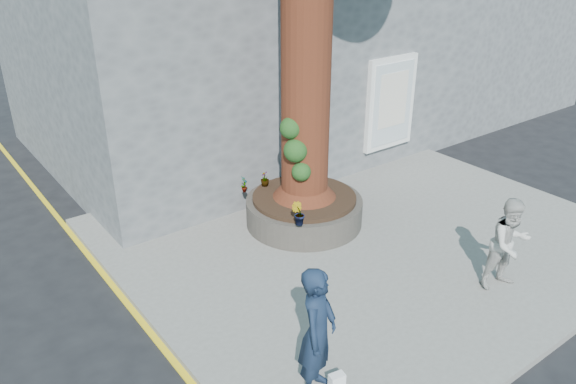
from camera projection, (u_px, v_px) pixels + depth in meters
ground at (340, 288)px, 9.44m from camera, size 120.00×120.00×0.00m
pavement at (364, 234)px, 10.95m from camera, size 9.00×8.00×0.12m
yellow_line at (146, 327)px, 8.51m from camera, size 0.10×30.00×0.01m
stone_shop at (233, 25)px, 14.63m from camera, size 10.30×8.30×6.30m
neighbour_shop at (434, 7)px, 19.04m from camera, size 6.00×8.00×6.00m
planter at (304, 210)px, 11.14m from camera, size 2.30×2.30×0.60m
man at (318, 333)px, 6.84m from camera, size 0.79×0.73×1.81m
woman at (509, 244)px, 8.98m from camera, size 0.89×0.78×1.57m
shopping_bag at (337, 383)px, 7.12m from camera, size 0.22×0.15×0.28m
plant_a at (244, 184)px, 11.09m from camera, size 0.21×0.21×0.34m
plant_b at (298, 214)px, 9.86m from camera, size 0.32×0.32×0.42m
plant_c at (265, 178)px, 11.36m from camera, size 0.25×0.25×0.32m
plant_d at (311, 164)px, 12.01m from camera, size 0.40×0.40×0.34m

